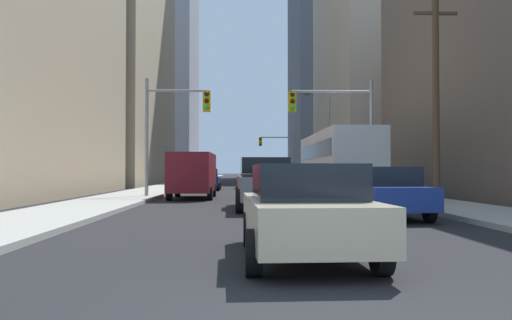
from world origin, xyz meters
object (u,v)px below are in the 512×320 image
sedan_blue (384,192)px  sedan_navy (207,179)px  city_bus (336,161)px  traffic_signal_near_right (335,118)px  sedan_green (251,178)px  pickup_truck_grey (266,183)px  cargo_van_maroon (193,173)px  sedan_beige (305,211)px  traffic_signal_near_left (174,118)px  traffic_signal_far_right (279,148)px

sedan_blue → sedan_navy: (-6.58, 20.84, 0.00)m
city_bus → traffic_signal_near_right: traffic_signal_near_right is taller
city_bus → sedan_green: (-4.36, 12.94, -1.16)m
city_bus → pickup_truck_grey: city_bus is taller
cargo_van_maroon → sedan_beige: bearing=-79.1°
traffic_signal_near_left → traffic_signal_near_right: bearing=0.0°
cargo_van_maroon → sedan_green: cargo_van_maroon is taller
sedan_navy → city_bus: bearing=-47.3°
traffic_signal_near_left → traffic_signal_near_right: (8.09, 0.00, 0.05)m
pickup_truck_grey → cargo_van_maroon: (-3.29, 6.98, 0.35)m
traffic_signal_far_right → traffic_signal_near_left: bearing=-102.7°
sedan_green → traffic_signal_near_left: 16.04m
pickup_truck_grey → sedan_blue: size_ratio=1.28×
city_bus → cargo_van_maroon: size_ratio=2.19×
traffic_signal_near_right → pickup_truck_grey: bearing=-119.9°
sedan_navy → traffic_signal_near_left: size_ratio=0.70×
sedan_navy → sedan_green: (3.25, 4.69, 0.00)m
sedan_green → traffic_signal_near_right: 15.97m
sedan_beige → sedan_blue: same height
city_bus → sedan_navy: bearing=132.7°
pickup_truck_grey → cargo_van_maroon: bearing=115.3°
sedan_blue → sedan_navy: size_ratio=1.01×
sedan_beige → sedan_navy: same height
pickup_truck_grey → traffic_signal_far_right: size_ratio=0.91×
sedan_navy → traffic_signal_near_left: traffic_signal_near_left is taller
sedan_navy → traffic_signal_near_right: size_ratio=0.70×
sedan_blue → sedan_green: same height
sedan_beige → sedan_green: size_ratio=1.00×
traffic_signal_near_left → sedan_blue: bearing=-54.0°
traffic_signal_near_left → traffic_signal_near_right: 8.09m
sedan_blue → traffic_signal_near_right: bearing=87.0°
cargo_van_maroon → traffic_signal_near_left: size_ratio=0.87×
city_bus → pickup_truck_grey: 10.01m
sedan_blue → sedan_navy: 21.86m
sedan_navy → traffic_signal_near_right: traffic_signal_near_right is taller
city_bus → sedan_green: size_ratio=2.71×
sedan_blue → traffic_signal_near_left: bearing=126.0°
sedan_beige → sedan_blue: size_ratio=1.00×
pickup_truck_grey → cargo_van_maroon: size_ratio=1.04×
sedan_blue → city_bus: bearing=85.4°
pickup_truck_grey → sedan_green: size_ratio=1.28×
sedan_blue → traffic_signal_near_left: traffic_signal_near_left is taller
pickup_truck_grey → traffic_signal_far_right: traffic_signal_far_right is taller
cargo_van_maroon → sedan_navy: (0.04, 10.22, -0.52)m
city_bus → sedan_green: city_bus is taller
sedan_blue → traffic_signal_near_left: 13.25m
sedan_beige → pickup_truck_grey: bearing=90.4°
pickup_truck_grey → sedan_navy: (-3.25, 17.20, -0.16)m
city_bus → pickup_truck_grey: bearing=-115.9°
cargo_van_maroon → traffic_signal_far_right: traffic_signal_far_right is taller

